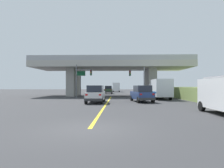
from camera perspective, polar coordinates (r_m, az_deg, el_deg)
name	(u,v)px	position (r m, az deg, el deg)	size (l,w,h in m)	color
ground	(112,96)	(38.17, -0.10, -3.55)	(160.00, 160.00, 0.00)	#353538
overpass_bridge	(112,70)	(38.26, -0.10, 4.33)	(29.74, 10.05, 7.39)	#A8A59E
lane_divider_stripe	(107,103)	(22.03, -1.54, -5.68)	(0.20, 26.49, 0.01)	yellow
suv_lead	(96,94)	(22.51, -4.85, -3.00)	(1.96, 4.83, 2.02)	silver
suv_crossing	(142,94)	(23.90, 8.85, -2.86)	(2.60, 4.91, 2.02)	navy
box_truck	(160,89)	(29.61, 14.09, -1.36)	(2.33, 6.77, 2.94)	silver
sedan_oncoming	(108,90)	(48.93, -1.05, -1.73)	(1.95, 4.34, 2.02)	#2D4C33
traffic_signal_nearside	(139,78)	(32.85, 8.01, 1.79)	(2.65, 0.36, 5.23)	slate
traffic_signal_farside	(82,77)	(32.50, -9.03, 2.00)	(2.72, 0.36, 5.56)	#56595E
highway_sign	(81,77)	(36.84, -9.34, 2.16)	(1.86, 0.17, 4.99)	#56595E
semi_truck_distant	(116,87)	(65.44, 1.29, -0.94)	(2.33, 6.42, 3.06)	navy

